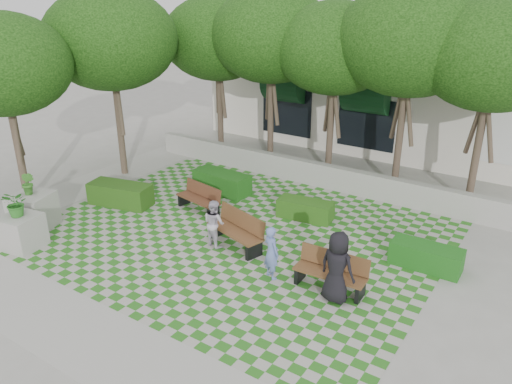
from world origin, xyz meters
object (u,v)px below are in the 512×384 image
Objects in this scene: hedge_midleft at (222,182)px; planter_front at (21,225)px; planter_back at (33,209)px; person_blue at (271,253)px; hedge_midright at (305,210)px; person_white at (214,223)px; bench_mid at (237,230)px; hedge_west at (120,194)px; person_dark at (337,267)px; hedge_east at (426,257)px; bench_east at (331,272)px; bench_west at (200,198)px.

planter_front is (-2.28, -6.65, 0.35)m from hedge_midleft.
person_blue is at bearing 12.01° from planter_back.
hedge_midright is 1.26× the size of person_white.
person_blue is at bearing -11.18° from bench_mid.
hedge_west is 2.92m from planter_back.
planter_front is (-5.18, -3.57, 0.23)m from bench_mid.
hedge_midright is 1.22× the size of person_blue.
person_white is (-1.37, -3.10, 0.40)m from hedge_midright.
planter_front is at bearing 50.52° from person_white.
planter_front is at bearing 22.85° from person_dark.
bench_mid is at bearing -8.09° from person_dark.
hedge_west is (-2.27, -2.90, 0.00)m from hedge_midleft.
person_dark is 4.25m from person_white.
hedge_east is 1.00× the size of planter_back.
hedge_midleft is at bearing -25.44° from person_dark.
bench_mid is at bearing -3.43° from person_blue.
bench_mid is 2.00m from person_blue.
planter_back is at bearing -158.24° from hedge_east.
bench_east is 8.50m from hedge_west.
hedge_west is (-8.47, 0.71, -0.08)m from bench_east.
bench_mid is at bearing -159.81° from hedge_east.
hedge_midleft is 0.99× the size of hedge_west.
person_blue is (7.84, 1.67, 0.11)m from planter_back.
bench_east is at bearing -167.40° from person_white.
bench_east is 9.60m from planter_back.
bench_east is at bearing -141.74° from person_blue.
hedge_west is (-2.64, -1.15, -0.05)m from bench_west.
person_white is at bearing -158.76° from hedge_east.
hedge_east is 11.56m from planter_front.
person_blue reaches higher than hedge_east.
hedge_midright is 3.71m from hedge_midleft.
person_white is (-4.20, 0.59, -0.20)m from person_dark.
person_blue is (4.66, -4.00, 0.36)m from hedge_midleft.
planter_back is at bearing -108.07° from hedge_west.
person_white is (1.95, -1.67, 0.28)m from bench_west.
person_dark is at bearing -116.90° from hedge_east.
planter_front is at bearing -162.58° from bench_east.
bench_east is at bearing -30.18° from hedge_midleft.
bench_mid is 3.76m from person_dark.
bench_west is at bearing -156.68° from hedge_midright.
hedge_midright is (-4.23, 0.92, -0.01)m from hedge_east.
person_blue is at bearing 6.01° from person_dark.
hedge_midleft is 7.04m from planter_front.
person_white reaches higher than hedge_midleft.
bench_east reaches higher than hedge_midright.
hedge_midleft is at bearing 175.14° from hedge_midright.
hedge_midright is at bearing -4.86° from hedge_midleft.
hedge_midleft is at bearing 51.96° from hedge_west.
person_dark is (-1.40, -2.77, 0.59)m from hedge_east.
hedge_midright is at bearing 33.84° from bench_west.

